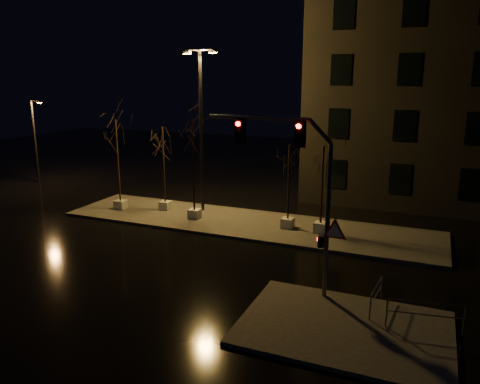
% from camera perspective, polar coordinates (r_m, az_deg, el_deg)
% --- Properties ---
extents(ground, '(90.00, 90.00, 0.00)m').
position_cam_1_polar(ground, '(22.23, -5.27, -8.38)').
color(ground, black).
rests_on(ground, ground).
extents(median, '(22.00, 5.00, 0.15)m').
position_cam_1_polar(median, '(27.31, 0.62, -3.85)').
color(median, '#413E3A').
rests_on(median, ground).
extents(sidewalk_corner, '(7.00, 5.00, 0.15)m').
position_cam_1_polar(sidewalk_corner, '(16.97, 12.56, -15.87)').
color(sidewalk_corner, '#413E3A').
rests_on(sidewalk_corner, ground).
extents(tree_0, '(1.80, 1.80, 5.83)m').
position_cam_1_polar(tree_0, '(30.14, -14.82, 6.15)').
color(tree_0, silver).
rests_on(tree_0, median).
extents(tree_1, '(1.80, 1.80, 5.41)m').
position_cam_1_polar(tree_1, '(29.35, -9.38, 5.59)').
color(tree_1, silver).
rests_on(tree_1, median).
extents(tree_2, '(1.80, 1.80, 6.02)m').
position_cam_1_polar(tree_2, '(27.20, -5.78, 6.04)').
color(tree_2, silver).
rests_on(tree_2, median).
extents(tree_3, '(1.80, 1.80, 4.81)m').
position_cam_1_polar(tree_3, '(25.58, 6.01, 3.46)').
color(tree_3, silver).
rests_on(tree_3, median).
extents(tree_4, '(1.80, 1.80, 4.84)m').
position_cam_1_polar(tree_4, '(25.05, 10.08, 3.15)').
color(tree_4, silver).
rests_on(tree_4, median).
extents(traffic_signal_mast, '(5.59, 0.24, 6.82)m').
position_cam_1_polar(traffic_signal_mast, '(17.61, 7.30, 1.40)').
color(traffic_signal_mast, '#525559').
rests_on(traffic_signal_mast, sidewalk_corner).
extents(streetlight_main, '(2.45, 0.77, 9.82)m').
position_cam_1_polar(streetlight_main, '(28.81, -4.76, 8.70)').
color(streetlight_main, black).
rests_on(streetlight_main, median).
extents(streetlight_far, '(1.30, 0.35, 6.61)m').
position_cam_1_polar(streetlight_far, '(40.99, -23.66, 6.07)').
color(streetlight_far, black).
rests_on(streetlight_far, ground).
extents(guard_rail_a, '(2.45, 0.43, 1.07)m').
position_cam_1_polar(guard_rail_a, '(17.07, 21.64, -13.46)').
color(guard_rail_a, '#525559').
rests_on(guard_rail_a, sidewalk_corner).
extents(guard_rail_b, '(0.22, 1.93, 0.92)m').
position_cam_1_polar(guard_rail_b, '(18.10, 16.29, -11.75)').
color(guard_rail_b, '#525559').
rests_on(guard_rail_b, sidewalk_corner).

